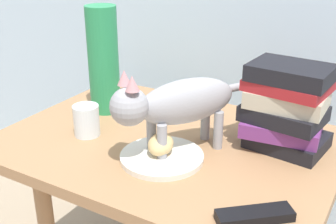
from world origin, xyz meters
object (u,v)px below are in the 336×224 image
Objects in this scene: candle_jar at (87,122)px; tv_remote at (255,215)px; side_table at (168,165)px; green_vase at (103,60)px; plate at (162,157)px; bread_roll at (161,144)px; cat at (176,103)px; book_stack at (286,108)px.

candle_jar reaches higher than tv_remote.
green_vase is at bearing 163.50° from side_table.
plate is 0.39m from green_vase.
candle_jar is (-0.20, -0.08, 0.12)m from side_table.
bread_roll is at bearing -30.13° from green_vase.
cat is 0.33m from tv_remote.
bread_roll is 0.36× the size of book_stack.
tv_remote is (0.27, -0.11, 0.00)m from plate.
side_table is 4.27× the size of plate.
bread_roll is at bearing -2.95° from candle_jar.
tv_remote is (0.58, -0.29, -0.15)m from green_vase.
cat reaches higher than plate.
side_table is 0.35m from book_stack.
cat reaches higher than book_stack.
plate is 2.55× the size of bread_roll.
cat is (0.01, 0.05, 0.13)m from plate.
cat is 0.35m from green_vase.
plate is 0.25m from candle_jar.
tv_remote is at bearing -22.27° from bread_roll.
book_stack is at bearing 3.34° from green_vase.
bread_roll is 0.94× the size of candle_jar.
cat is at bearing 7.66° from candle_jar.
side_table is 3.91× the size of book_stack.
side_table is 5.80× the size of tv_remote.
green_vase is at bearing 149.82° from plate.
book_stack reaches higher than bread_roll.
bread_roll reaches higher than side_table.
plate is at bearing -3.65° from candle_jar.
side_table is at bearing 110.50° from bread_roll.
tv_remote is at bearing -82.66° from book_stack.
green_vase is (-0.30, 0.18, 0.12)m from bread_roll.
tv_remote is at bearing -26.49° from green_vase.
candle_jar is at bearing 176.35° from plate.
plate is 0.92× the size of book_stack.
bread_roll is 0.19× the size of cat.
book_stack reaches higher than plate.
candle_jar is at bearing -69.03° from green_vase.
green_vase is 0.67m from tv_remote.
candle_jar reaches higher than plate.
side_table is 0.25m from candle_jar.
book_stack is at bearing 41.12° from bread_roll.
green_vase reaches higher than cat.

